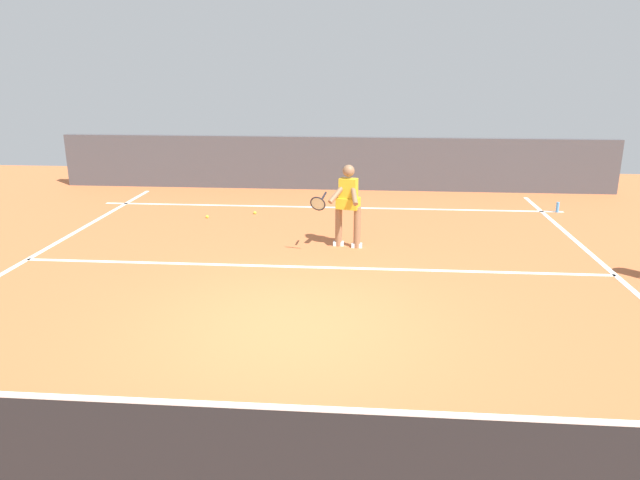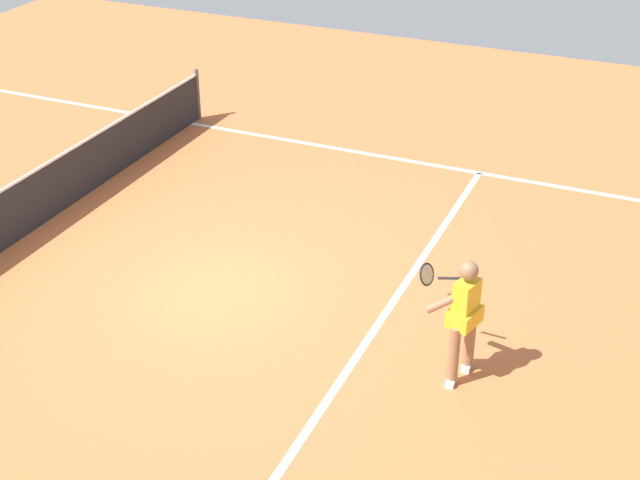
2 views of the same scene
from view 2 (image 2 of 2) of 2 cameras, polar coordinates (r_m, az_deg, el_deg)
The scene contains 5 objects.
ground_plane at distance 12.58m, azimuth -6.41°, elevation -2.92°, with size 23.89×23.89×0.00m, color #C66638.
service_line_marking at distance 11.75m, azimuth 3.55°, elevation -5.30°, with size 10.00×0.10×0.01m, color white.
sideline_right_marking at distance 16.58m, azimuth 2.04°, elevation 5.50°, with size 0.10×16.38×0.01m, color white.
court_net at distance 14.15m, azimuth -18.36°, elevation 1.64°, with size 10.68×0.08×0.99m.
tennis_player at distance 10.54m, azimuth 8.81°, elevation -4.56°, with size 0.94×0.89×1.55m.
Camera 2 is at (-9.17, -5.51, 6.63)m, focal length 51.81 mm.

